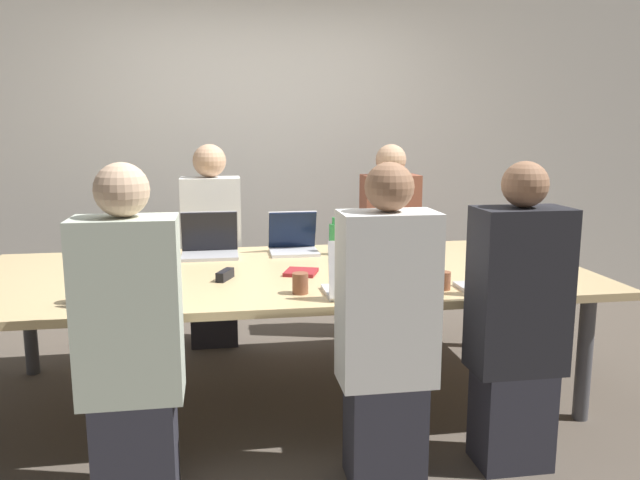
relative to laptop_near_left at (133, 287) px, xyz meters
The scene contains 20 objects.
ground_plane 1.22m from the laptop_near_left, 37.66° to the left, with size 24.00×24.00×0.00m, color brown.
curtain_wall 2.56m from the laptop_near_left, 73.08° to the left, with size 12.00×0.06×2.80m.
conference_table 0.92m from the laptop_near_left, 37.66° to the left, with size 3.38×1.47×0.73m.
laptop_near_left is the anchor object (origin of this frame).
person_near_left 0.40m from the laptop_near_left, 85.48° to the right, with size 0.40×0.24×1.39m.
cup_near_left 0.26m from the laptop_near_left, 164.12° to the left, with size 0.08×0.08×0.10m.
laptop_far_right 1.90m from the laptop_near_left, 33.93° to the left, with size 0.31×0.22×0.22m.
person_far_right 2.21m from the laptop_near_left, 43.50° to the left, with size 0.40×0.24×1.39m.
laptop_far_midleft 1.09m from the laptop_near_left, 72.83° to the left, with size 0.35×0.27×0.27m.
person_far_midleft 1.53m from the laptop_near_left, 77.52° to the left, with size 0.40×0.24×1.40m.
laptop_near_right 1.71m from the laptop_near_left, ahead, with size 0.34×0.22×0.23m.
person_near_right 1.71m from the laptop_near_left, 11.83° to the right, with size 0.40×0.24×1.37m.
cup_near_right 1.46m from the laptop_near_left, ahead, with size 0.07×0.07×0.09m.
laptop_far_center 1.36m from the laptop_near_left, 51.54° to the left, with size 0.31×0.27×0.26m.
bottle_far_center 1.45m from the laptop_near_left, 41.33° to the left, with size 0.07×0.07×0.24m.
laptop_near_midright 1.03m from the laptop_near_left, ahead, with size 0.31×0.27×0.28m.
person_near_midright 1.14m from the laptop_near_left, 19.81° to the right, with size 0.40×0.24×1.38m.
cup_near_midright 0.77m from the laptop_near_left, ahead, with size 0.08×0.08×0.10m.
stapler 0.58m from the laptop_near_left, 44.91° to the left, with size 0.10×0.16×0.05m.
notebook 0.95m from the laptop_near_left, 29.88° to the left, with size 0.21×0.22×0.02m.
Camera 1 is at (-0.33, -3.36, 1.51)m, focal length 35.00 mm.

